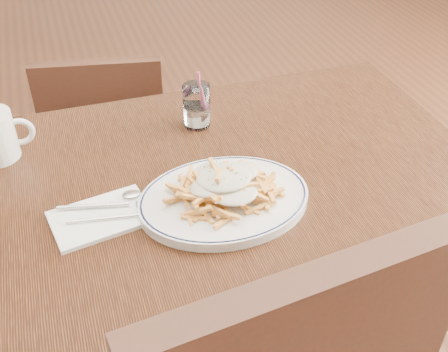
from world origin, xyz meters
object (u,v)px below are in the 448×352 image
object	(u,v)px
loaded_fries	(224,182)
water_glass	(197,108)
table	(209,213)
fries_plate	(224,199)
chair_far	(110,146)

from	to	relation	value
loaded_fries	water_glass	distance (m)	0.30
table	water_glass	bearing A→B (deg)	79.89
table	loaded_fries	bearing A→B (deg)	-81.55
fries_plate	loaded_fries	distance (m)	0.04
table	fries_plate	bearing A→B (deg)	-81.55
chair_far	water_glass	bearing A→B (deg)	-67.39
table	loaded_fries	world-z (taller)	loaded_fries
chair_far	fries_plate	size ratio (longest dim) A/B	1.91
loaded_fries	water_glass	world-z (taller)	water_glass
loaded_fries	table	bearing A→B (deg)	98.45
table	chair_far	xyz separation A→B (m)	(-0.14, 0.66, -0.23)
chair_far	water_glass	world-z (taller)	water_glass
loaded_fries	fries_plate	bearing A→B (deg)	85.24
table	water_glass	world-z (taller)	water_glass
loaded_fries	water_glass	bearing A→B (deg)	84.23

